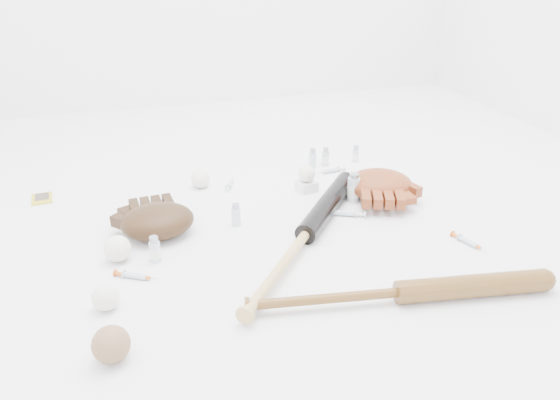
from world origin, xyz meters
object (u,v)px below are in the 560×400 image
object	(u,v)px
bat_wood	(400,292)
glove_dark	(158,221)
pedestal	(306,186)
bat_dark	(306,234)

from	to	relation	value
bat_wood	glove_dark	size ratio (longest dim) A/B	3.08
bat_wood	pedestal	size ratio (longest dim) A/B	12.60
glove_dark	pedestal	bearing A→B (deg)	13.50
bat_wood	glove_dark	distance (m)	0.75
bat_wood	glove_dark	world-z (taller)	glove_dark
bat_dark	glove_dark	size ratio (longest dim) A/B	3.39
glove_dark	pedestal	size ratio (longest dim) A/B	4.09
bat_wood	glove_dark	xyz separation A→B (m)	(-0.53, 0.53, 0.02)
bat_wood	pedestal	world-z (taller)	bat_wood
bat_dark	glove_dark	distance (m)	0.45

